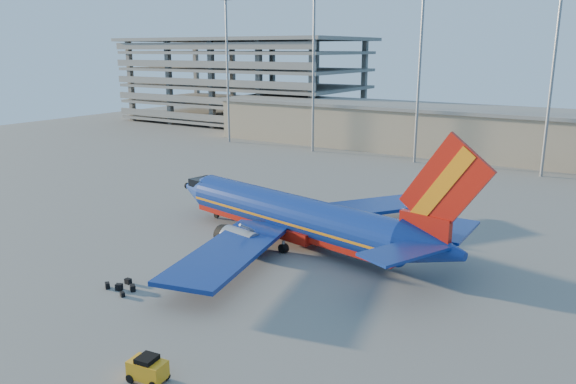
# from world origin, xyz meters

# --- Properties ---
(ground) EXTENTS (220.00, 220.00, 0.00)m
(ground) POSITION_xyz_m (0.00, 0.00, 0.00)
(ground) COLOR slate
(ground) RESTS_ON ground
(terminal_building) EXTENTS (122.00, 16.00, 8.50)m
(terminal_building) POSITION_xyz_m (10.00, 58.00, 4.32)
(terminal_building) COLOR #9D8A6C
(terminal_building) RESTS_ON ground
(parking_garage) EXTENTS (62.00, 32.00, 21.40)m
(parking_garage) POSITION_xyz_m (-62.00, 74.05, 11.73)
(parking_garage) COLOR slate
(parking_garage) RESTS_ON ground
(light_mast_row) EXTENTS (101.60, 1.60, 28.65)m
(light_mast_row) POSITION_xyz_m (5.00, 46.00, 17.55)
(light_mast_row) COLOR gray
(light_mast_row) RESTS_ON ground
(aircraft_main) EXTENTS (37.19, 35.44, 12.71)m
(aircraft_main) POSITION_xyz_m (-0.04, 0.27, 2.71)
(aircraft_main) COLOR navy
(aircraft_main) RESTS_ON ground
(baggage_tug) EXTENTS (2.36, 1.61, 1.58)m
(baggage_tug) POSITION_xyz_m (5.07, -24.53, 0.82)
(baggage_tug) COLOR orange
(baggage_tug) RESTS_ON ground
(luggage_pile) EXTENTS (2.79, 2.35, 0.53)m
(luggage_pile) POSITION_xyz_m (-6.22, -16.56, 0.24)
(luggage_pile) COLOR black
(luggage_pile) RESTS_ON ground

